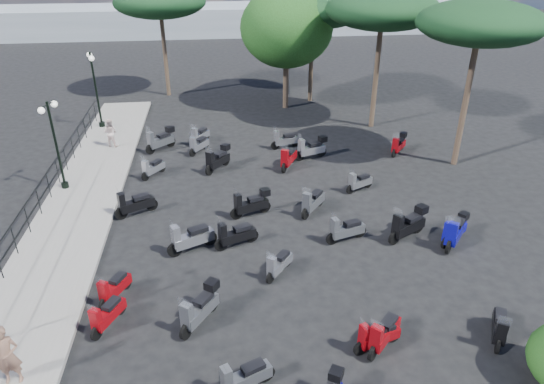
{
  "coord_description": "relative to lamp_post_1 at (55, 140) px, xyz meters",
  "views": [
    {
      "loc": [
        -0.81,
        -13.98,
        9.75
      ],
      "look_at": [
        1.18,
        2.21,
        1.2
      ],
      "focal_mm": 32.0,
      "sensor_mm": 36.0,
      "label": 1
    }
  ],
  "objects": [
    {
      "name": "scooter_5",
      "position": [
        3.78,
        4.12,
        -1.79
      ],
      "size": [
        1.47,
        1.37,
        1.46
      ],
      "rotation": [
        0.0,
        0.0,
        2.31
      ],
      "color": "black",
      "rests_on": "ground"
    },
    {
      "name": "distant_hills",
      "position": [
        7.44,
        39.27,
        -0.84
      ],
      "size": [
        70.0,
        8.0,
        3.0
      ],
      "primitive_type": "cube",
      "color": "gray",
      "rests_on": "ground"
    },
    {
      "name": "scooter_9",
      "position": [
        7.11,
        -5.23,
        -1.88
      ],
      "size": [
        1.61,
        0.83,
        1.35
      ],
      "rotation": [
        0.0,
        0.0,
        1.95
      ],
      "color": "black",
      "rests_on": "ground"
    },
    {
      "name": "lamp_post_1",
      "position": [
        0.0,
        0.0,
        0.0
      ],
      "size": [
        0.54,
        1.09,
        3.85
      ],
      "rotation": [
        0.0,
        0.0,
        -0.32
      ],
      "color": "black",
      "rests_on": "sidewalk"
    },
    {
      "name": "scooter_14",
      "position": [
        8.41,
        -7.06,
        -1.93
      ],
      "size": [
        1.01,
        1.22,
        1.19
      ],
      "rotation": [
        0.0,
        0.0,
        2.46
      ],
      "color": "black",
      "rests_on": "ground"
    },
    {
      "name": "railing",
      "position": [
        -0.36,
        -2.93,
        -1.45
      ],
      "size": [
        0.04,
        26.04,
        1.1
      ],
      "color": "black",
      "rests_on": "sidewalk"
    },
    {
      "name": "pedestrian_far",
      "position": [
        1.23,
        4.63,
        -1.46
      ],
      "size": [
        0.86,
        0.76,
        1.47
      ],
      "primitive_type": "imported",
      "rotation": [
        0.0,
        0.0,
        2.81
      ],
      "color": "beige",
      "rests_on": "sidewalk"
    },
    {
      "name": "scooter_26",
      "position": [
        14.93,
        -5.88,
        -1.86
      ],
      "size": [
        1.36,
        1.1,
        1.27
      ],
      "rotation": [
        0.0,
        0.0,
        2.22
      ],
      "color": "black",
      "rests_on": "ground"
    },
    {
      "name": "scooter_10",
      "position": [
        6.65,
        1.33,
        -1.81
      ],
      "size": [
        1.25,
        1.51,
        1.43
      ],
      "rotation": [
        0.0,
        0.0,
        2.48
      ],
      "color": "black",
      "rests_on": "ground"
    },
    {
      "name": "scooter_20",
      "position": [
        11.07,
        -5.36,
        -1.89
      ],
      "size": [
        1.61,
        0.72,
        1.31
      ],
      "rotation": [
        0.0,
        0.0,
        1.87
      ],
      "color": "black",
      "rests_on": "ground"
    },
    {
      "name": "pine_2",
      "position": [
        3.51,
        14.23,
        3.77
      ],
      "size": [
        5.94,
        5.94,
        7.17
      ],
      "color": "#38281E",
      "rests_on": "ground"
    },
    {
      "name": "scooter_27",
      "position": [
        14.84,
        -6.08,
        -1.83
      ],
      "size": [
        1.3,
        1.5,
        1.49
      ],
      "rotation": [
        0.0,
        0.0,
        2.44
      ],
      "color": "black",
      "rests_on": "ground"
    },
    {
      "name": "woman",
      "position": [
        1.41,
        -10.64,
        -1.36
      ],
      "size": [
        0.64,
        0.45,
        1.66
      ],
      "primitive_type": "imported",
      "rotation": [
        0.0,
        0.0,
        0.09
      ],
      "color": "brown",
      "rests_on": "sidewalk"
    },
    {
      "name": "scooter_28",
      "position": [
        12.67,
        -1.58,
        -1.94
      ],
      "size": [
        1.35,
        0.82,
        1.18
      ],
      "rotation": [
        0.0,
        0.0,
        2.05
      ],
      "color": "black",
      "rests_on": "ground"
    },
    {
      "name": "pine_3",
      "position": [
        18.08,
        0.63,
        4.2
      ],
      "size": [
        5.45,
        5.45,
        7.52
      ],
      "color": "#38281E",
      "rests_on": "ground"
    },
    {
      "name": "sidewalk",
      "position": [
        0.94,
        -2.73,
        -2.27
      ],
      "size": [
        3.0,
        30.0,
        0.15
      ],
      "primitive_type": "cube",
      "color": "slate",
      "rests_on": "ground"
    },
    {
      "name": "lamp_post_2",
      "position": [
        0.14,
        7.77,
        0.22
      ],
      "size": [
        0.59,
        1.2,
        4.23
      ],
      "rotation": [
        0.0,
        0.0,
        0.31
      ],
      "color": "black",
      "rests_on": "sidewalk"
    },
    {
      "name": "scooter_25",
      "position": [
        13.95,
        -10.63,
        -1.92
      ],
      "size": [
        0.88,
        1.38,
        1.22
      ],
      "rotation": [
        0.0,
        0.0,
        2.63
      ],
      "color": "black",
      "rests_on": "ground"
    },
    {
      "name": "scooter_19",
      "position": [
        10.56,
        -10.55,
        -1.93
      ],
      "size": [
        1.46,
        0.69,
        1.2
      ],
      "rotation": [
        0.0,
        0.0,
        1.9
      ],
      "color": "black",
      "rests_on": "ground"
    },
    {
      "name": "scooter_11",
      "position": [
        5.72,
        3.51,
        -1.91
      ],
      "size": [
        1.01,
        1.35,
        1.26
      ],
      "rotation": [
        0.0,
        0.0,
        2.53
      ],
      "color": "black",
      "rests_on": "ground"
    },
    {
      "name": "broadleaf_tree",
      "position": [
        11.22,
        10.42,
        2.64
      ],
      "size": [
        5.63,
        5.63,
        7.38
      ],
      "color": "#38281E",
      "rests_on": "ground"
    },
    {
      "name": "scooter_13",
      "position": [
        10.75,
        -10.51,
        -1.88
      ],
      "size": [
        1.23,
        1.26,
        1.32
      ],
      "rotation": [
        0.0,
        0.0,
        2.37
      ],
      "color": "black",
      "rests_on": "ground"
    },
    {
      "name": "scooter_23",
      "position": [
        11.28,
        2.12,
        -1.81
      ],
      "size": [
        1.71,
        0.84,
        1.41
      ],
      "rotation": [
        0.0,
        0.0,
        1.9
      ],
      "color": "black",
      "rests_on": "ground"
    },
    {
      "name": "scooter_3",
      "position": [
        3.3,
        -2.52,
        -1.86
      ],
      "size": [
        1.61,
        0.96,
        1.39
      ],
      "rotation": [
        0.0,
        0.0,
        2.04
      ],
      "color": "black",
      "rests_on": "ground"
    },
    {
      "name": "pine_1",
      "position": [
        15.68,
        6.32,
        4.1
      ],
      "size": [
        6.05,
        6.05,
        7.52
      ],
      "color": "#38281E",
      "rests_on": "ground"
    },
    {
      "name": "scooter_22",
      "position": [
        9.98,
        1.16,
        -1.85
      ],
      "size": [
        0.99,
        1.62,
        1.41
      ],
      "rotation": [
        0.0,
        0.0,
        2.65
      ],
      "color": "black",
      "rests_on": "ground"
    },
    {
      "name": "scooter_12",
      "position": [
        6.97,
        -11.5,
        -1.9
      ],
      "size": [
        1.5,
        0.81,
        1.27
      ],
      "rotation": [
        0.0,
        0.0,
        1.98
      ],
      "color": "black",
      "rests_on": "ground"
    },
    {
      "name": "scooter_1",
      "position": [
        5.9,
        -9.02,
        -1.82
      ],
      "size": [
        1.17,
        1.53,
        1.4
      ],
      "rotation": [
        0.0,
        0.0,
        2.53
      ],
      "color": "black",
      "rests_on": "ground"
    },
    {
      "name": "scooter_2",
      "position": [
        3.33,
        -7.66,
        -1.92
      ],
      "size": [
        0.84,
        1.4,
        1.22
      ],
      "rotation": [
        0.0,
        0.0,
        2.66
      ],
      "color": "black",
      "rests_on": "ground"
    },
    {
      "name": "scooter_32",
      "position": [
        3.33,
        -8.83,
        -1.92
      ],
      "size": [
        0.84,
        1.4,
        1.22
      ],
      "rotation": [
        0.0,
        0.0,
        2.66
      ],
      "color": "black",
      "rests_on": "ground"
    },
    {
      "name": "ground",
      "position": [
        7.44,
        -5.73,
        -2.34
      ],
      "size": [
        120.0,
        120.0,
        0.0
      ],
      "primitive_type": "plane",
      "color": "black",
      "rests_on": "ground"
    },
    {
      "name": "scooter_30",
      "position": [
        5.77,
        4.83,
        -1.91
      ],
      "size": [
        1.01,
        1.35,
        1.26
      ],
      "rotation": [
        0.0,
        0.0,
        2.53
      ],
      "color": "black",
      "rests_on": "ground"
    },
    {
      "name": "scooter_15",
      "position": [
        7.84,
        -3.13,
        -1.83
      ],
      "size": [
        1.65,
        0.83,
        1.37
      ],
      "rotation": [
        0.0,
        0.0,
        1.92
      ],
      "color": "black",
      "rests_on": "ground"
    },
    {
      "name": "scooter_4",
      "position": [
        3.67,
        0.97,
        -1.92
      ],
      "size": [
        1.01,
        1.26,
        1.21
      ],
      "rotation": [
        0.0,
        0.0,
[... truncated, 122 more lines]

